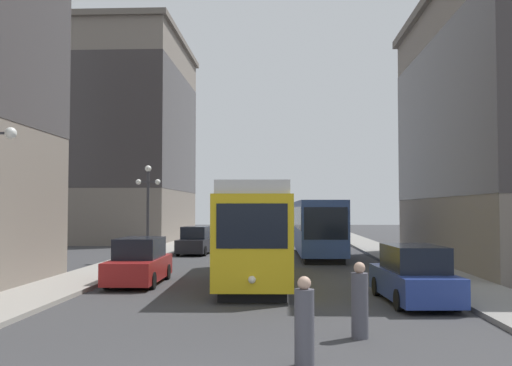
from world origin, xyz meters
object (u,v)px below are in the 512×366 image
transit_bus (317,225)px  pedestrian_crossing_far (304,324)px  pedestrian_crossing_near (360,303)px  lamp_post_left_far (148,197)px  streetcar (256,230)px  parked_car_right_far (413,276)px  parked_car_left_mid (139,262)px  parked_car_left_near (196,241)px

transit_bus → pedestrian_crossing_far: size_ratio=7.11×
pedestrian_crossing_near → lamp_post_left_far: size_ratio=0.33×
pedestrian_crossing_far → lamp_post_left_far: size_ratio=0.32×
streetcar → transit_bus: size_ratio=1.06×
parked_car_right_far → streetcar: bearing=-49.6°
streetcar → parked_car_right_far: 7.74m
streetcar → parked_car_right_far: size_ratio=2.56×
parked_car_left_mid → parked_car_left_near: bearing=89.0°
parked_car_left_mid → parked_car_right_far: (9.83, -4.21, 0.00)m
parked_car_left_mid → pedestrian_crossing_near: 11.95m
pedestrian_crossing_near → pedestrian_crossing_far: 2.80m
lamp_post_left_far → pedestrian_crossing_far: bearing=-69.4°
parked_car_left_near → pedestrian_crossing_far: bearing=-73.8°
streetcar → parked_car_left_mid: (-4.56, -1.33, -1.26)m
parked_car_left_mid → parked_car_right_far: bearing=-24.2°
parked_car_left_mid → parked_car_right_far: 10.69m
parked_car_left_mid → parked_car_right_far: size_ratio=0.98×
parked_car_right_far → lamp_post_left_far: 18.24m
parked_car_left_mid → pedestrian_crossing_near: parked_car_left_mid is taller
transit_bus → streetcar: bearing=-105.9°
transit_bus → lamp_post_left_far: size_ratio=2.28×
pedestrian_crossing_near → lamp_post_left_far: lamp_post_left_far is taller
parked_car_right_far → pedestrian_crossing_near: bearing=62.0°
transit_bus → lamp_post_left_far: lamp_post_left_far is taller
transit_bus → parked_car_left_near: 8.01m
parked_car_left_near → lamp_post_left_far: bearing=-105.8°
parked_car_right_far → transit_bus: bearing=-86.9°
pedestrian_crossing_near → streetcar: bearing=56.8°
transit_bus → lamp_post_left_far: 10.76m
pedestrian_crossing_near → parked_car_left_near: bearing=58.6°
transit_bus → pedestrian_crossing_far: bearing=-95.0°
parked_car_left_near → parked_car_left_mid: bearing=-86.7°
parked_car_right_far → pedestrian_crossing_far: bearing=60.5°
transit_bus → parked_car_left_mid: bearing=-120.8°
parked_car_left_near → pedestrian_crossing_near: parked_car_left_near is taller
streetcar → lamp_post_left_far: 10.51m
transit_bus → pedestrian_crossing_near: bearing=-92.0°
parked_car_right_far → pedestrian_crossing_far: (-3.73, -7.57, -0.06)m
parked_car_left_mid → pedestrian_crossing_far: (6.10, -11.78, -0.06)m
streetcar → pedestrian_crossing_far: (1.55, -13.10, -1.31)m
transit_bus → parked_car_right_far: (1.99, -17.95, -1.10)m
transit_bus → pedestrian_crossing_far: transit_bus is taller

